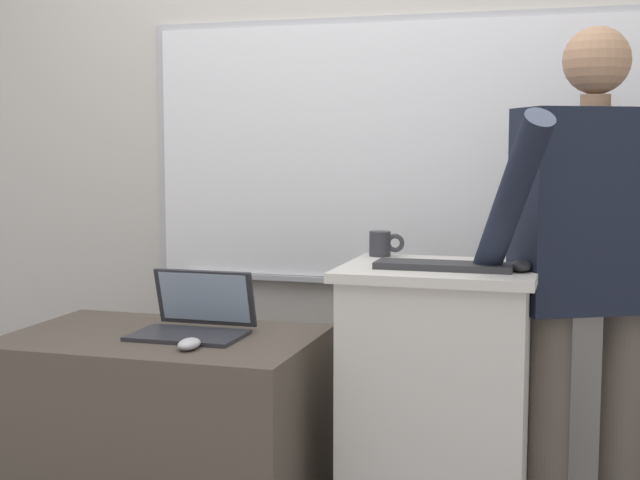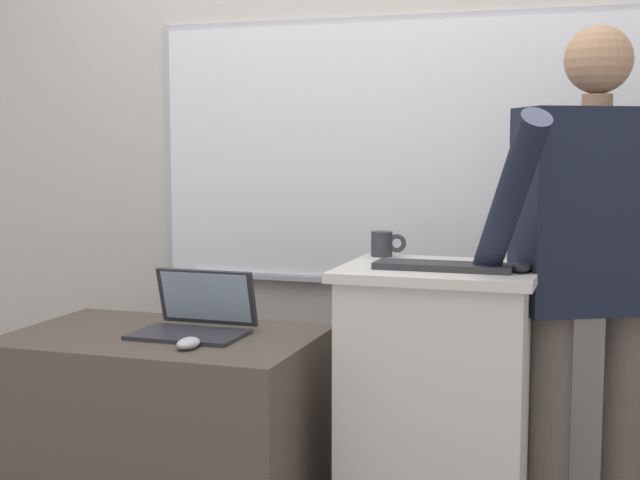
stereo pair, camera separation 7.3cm
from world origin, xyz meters
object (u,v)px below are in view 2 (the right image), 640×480
Objects in this scene: laptop at (197,316)px; coffee_mug at (384,244)px; side_desk at (165,444)px; computer_mouse_by_laptop at (188,343)px; wireless_keyboard at (443,266)px; lectern_podium at (438,418)px; computer_mouse_by_keyboard at (521,267)px; person_presenter at (592,261)px.

laptop is 0.66m from coffee_mug.
laptop is (0.09, 0.06, 0.42)m from side_desk.
coffee_mug is (0.47, 0.52, 0.26)m from computer_mouse_by_laptop.
computer_mouse_by_laptop is 0.75m from coffee_mug.
side_desk is 9.79× the size of computer_mouse_by_laptop.
coffee_mug is at bearing 28.97° from laptop.
side_desk is at bearing -173.32° from wireless_keyboard.
laptop is 3.49× the size of computer_mouse_by_laptop.
lectern_podium is 2.75× the size of laptop.
lectern_podium is 8.07× the size of coffee_mug.
computer_mouse_by_keyboard is (1.02, 0.06, 0.20)m from laptop.
coffee_mug is at bearing 140.02° from lectern_podium.
coffee_mug reaches higher than wireless_keyboard.
computer_mouse_by_laptop is 1.00× the size of computer_mouse_by_keyboard.
lectern_podium is at bearing 25.44° from computer_mouse_by_laptop.
wireless_keyboard is (0.79, 0.05, 0.19)m from laptop.
person_presenter is at bearing 41.25° from computer_mouse_by_keyboard.
computer_mouse_by_keyboard is at bearing -167.02° from person_presenter.
computer_mouse_by_keyboard is at bearing -27.31° from coffee_mug.
wireless_keyboard is at bearing -177.88° from computer_mouse_by_keyboard.
side_desk is at bearing -174.24° from computer_mouse_by_keyboard.
computer_mouse_by_laptop is (-0.72, -0.27, -0.23)m from wireless_keyboard.
wireless_keyboard is 3.46× the size of coffee_mug.
person_presenter reaches higher than coffee_mug.
side_desk is 0.45m from computer_mouse_by_laptop.
computer_mouse_by_laptop is at bearing -132.00° from coffee_mug.
coffee_mug reaches higher than lectern_podium.
side_desk is 1.47m from person_presenter.
computer_mouse_by_keyboard is at bearing -12.59° from lectern_podium.
computer_mouse_by_keyboard is at bearing 5.76° from side_desk.
laptop is at bearing -176.54° from wireless_keyboard.
laptop reaches higher than computer_mouse_by_laptop.
person_presenter reaches higher than laptop.
side_desk is at bearing 136.41° from computer_mouse_by_laptop.
computer_mouse_by_laptop is at bearing -159.60° from wireless_keyboard.
computer_mouse_by_keyboard is at bearing 16.25° from computer_mouse_by_laptop.
computer_mouse_by_keyboard is at bearing 3.16° from laptop.
computer_mouse_by_keyboard reaches higher than wireless_keyboard.
wireless_keyboard is at bearing -71.15° from lectern_podium.
side_desk is (-0.86, -0.17, -0.12)m from lectern_podium.
side_desk is 1.08m from wireless_keyboard.
lectern_podium is 9.60× the size of computer_mouse_by_keyboard.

